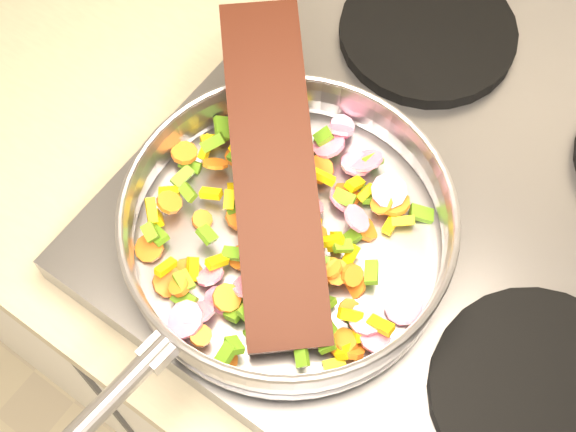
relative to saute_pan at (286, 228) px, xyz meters
The scene contains 7 objects.
cooktop 0.20m from the saute_pan, 53.36° to the left, with size 0.60×0.60×0.04m, color #939399.
grate_fl 0.05m from the saute_pan, 150.22° to the left, with size 0.19×0.19×0.02m, color black.
grate_fr 0.26m from the saute_pan, ahead, with size 0.19×0.19×0.02m, color black.
grate_bl 0.30m from the saute_pan, 94.88° to the left, with size 0.19×0.19×0.02m, color black.
saute_pan is the anchor object (origin of this frame).
vegetable_heap 0.01m from the saute_pan, 146.64° to the left, with size 0.29×0.28×0.05m.
wooden_spatula 0.05m from the saute_pan, 139.40° to the left, with size 0.32×0.07×0.01m, color black.
Camera 1 is at (-0.63, 1.26, 1.62)m, focal length 50.00 mm.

